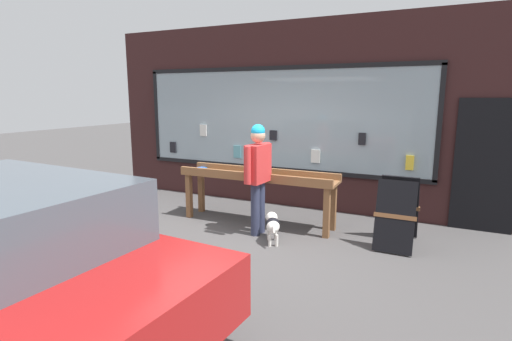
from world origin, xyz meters
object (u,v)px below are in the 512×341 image
small_dog (273,224)px  parked_car (4,255)px  sandwich_board_sign (397,211)px  display_table_main (257,181)px  person_browsing (258,171)px

small_dog → parked_car: bearing=130.7°
small_dog → sandwich_board_sign: 1.80m
display_table_main → sandwich_board_sign: sandwich_board_sign is taller
parked_car → display_table_main: bearing=83.4°
sandwich_board_sign → parked_car: parked_car is taller
sandwich_board_sign → person_browsing: bearing=-167.3°
sandwich_board_sign → parked_car: bearing=-127.2°
display_table_main → person_browsing: person_browsing is taller
parked_car → person_browsing: bearing=78.2°
display_table_main → sandwich_board_sign: bearing=-0.3°
person_browsing → sandwich_board_sign: 2.11m
person_browsing → display_table_main: bearing=31.5°
small_dog → sandwich_board_sign: size_ratio=0.58×
display_table_main → sandwich_board_sign: size_ratio=2.76×
person_browsing → small_dog: size_ratio=3.02×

